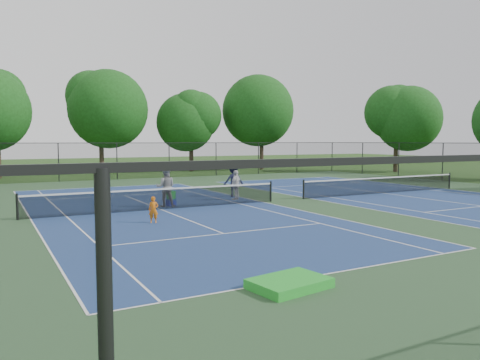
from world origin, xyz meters
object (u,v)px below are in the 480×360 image
instructor (166,187)px  tree_back_b (100,105)px  bystander_b (233,180)px  ball_crate (171,203)px  child_player (153,210)px  tree_side_e (397,115)px  bystander_a (236,185)px  tree_back_c (191,119)px  ball_hopper (171,195)px  tree_back_d (262,108)px

instructor → tree_back_b: bearing=-74.3°
bystander_b → ball_crate: bearing=33.6°
child_player → tree_back_b: bearing=104.1°
instructor → bystander_b: size_ratio=1.04×
tree_side_e → bystander_a: (-25.28, -12.50, -5.01)m
tree_side_e → bystander_b: tree_side_e is taller
tree_back_c → ball_crate: bearing=-114.9°
bystander_b → ball_crate: (-4.43, -1.88, -0.76)m
bystander_b → bystander_a: bearing=78.0°
bystander_a → bystander_b: bearing=-143.8°
tree_back_c → tree_side_e: size_ratio=0.95×
tree_side_e → instructor: (-29.48, -13.20, -4.86)m
ball_hopper → tree_back_d: bearing=50.2°
instructor → tree_back_c: bearing=-94.1°
tree_back_b → instructor: tree_back_b is taller
bystander_a → child_player: bearing=6.2°
tree_back_c → tree_side_e: 21.10m
child_player → bystander_b: bearing=65.0°
tree_side_e → child_player: 36.18m
ball_crate → tree_back_b: bearing=85.1°
bystander_b → ball_crate: bystander_b is taller
tree_back_c → ball_crate: size_ratio=21.35×
tree_back_c → instructor: tree_back_c is taller
bystander_a → bystander_b: size_ratio=0.87×
tree_back_b → bystander_a: bearing=-86.0°
tree_back_b → bystander_b: (2.30, -23.10, -5.68)m
tree_back_c → tree_back_d: (8.00, -1.00, 1.34)m
tree_back_d → ball_crate: bearing=-129.8°
tree_back_c → instructor: (-11.48, -24.20, -4.53)m
tree_back_c → ball_hopper: (-11.13, -23.98, -4.96)m
tree_side_e → bystander_a: 28.64m
tree_back_c → bystander_a: tree_back_c is taller
tree_back_d → instructor: 30.86m
tree_back_d → tree_side_e: tree_back_d is taller
tree_back_b → bystander_b: bearing=-84.3°
child_player → bystander_a: bearing=60.2°
tree_back_c → tree_back_d: size_ratio=0.81×
tree_back_c → tree_side_e: (18.00, -11.00, 0.33)m
tree_back_c → ball_hopper: tree_back_c is taller
tree_back_b → bystander_b: 23.89m
tree_side_e → tree_back_b: bearing=156.0°
tree_back_b → instructor: size_ratio=5.26×
bystander_b → ball_hopper: bearing=33.6°
tree_back_d → child_player: bearing=-128.2°
instructor → ball_crate: bearing=-126.5°
tree_back_b → tree_back_c: size_ratio=1.19×
tree_back_b → ball_hopper: 25.79m
instructor → ball_hopper: 0.60m
tree_back_c → tree_back_b: bearing=173.7°
tree_back_b → tree_side_e: bearing=-24.0°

